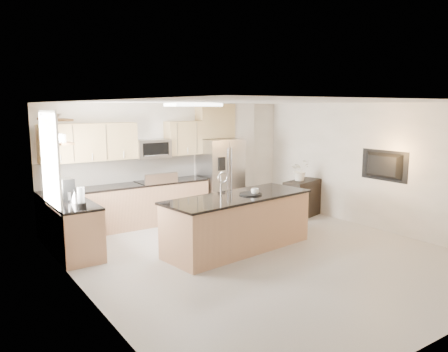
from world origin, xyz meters
TOP-DOWN VIEW (x-y plane):
  - floor at (0.00, 0.00)m, footprint 6.50×6.50m
  - ceiling at (0.00, 0.00)m, footprint 6.00×6.50m
  - wall_back at (0.00, 3.25)m, footprint 6.00×0.02m
  - wall_left at (-3.00, 0.00)m, footprint 0.02×6.50m
  - wall_right at (3.00, 0.00)m, footprint 0.02×6.50m
  - back_counter at (-1.23, 2.93)m, footprint 3.55×0.66m
  - left_counter at (-2.67, 1.85)m, footprint 0.66×1.50m
  - range at (-0.60, 2.92)m, footprint 0.76×0.64m
  - upper_cabinets at (-1.30, 3.09)m, footprint 3.50×0.33m
  - microwave at (-0.60, 3.04)m, footprint 0.76×0.40m
  - refrigerator at (1.06, 2.87)m, footprint 0.92×0.78m
  - partition_column at (1.82, 3.10)m, footprint 0.60×0.30m
  - window at (-2.98, 1.85)m, footprint 0.04×1.15m
  - shelf_lower at (-2.85, 1.95)m, footprint 0.30×1.20m
  - shelf_upper at (-2.85, 1.95)m, footprint 0.30×1.20m
  - ceiling_fixture at (-0.40, 1.60)m, footprint 1.00×0.50m
  - island at (-0.15, 0.50)m, footprint 2.92×1.34m
  - credenza at (2.47, 1.56)m, footprint 1.14×0.72m
  - cup at (0.15, 0.41)m, footprint 0.15×0.15m
  - platter at (0.08, 0.45)m, footprint 0.51×0.51m
  - blender at (-2.67, 1.26)m, footprint 0.15×0.15m
  - kettle at (-2.62, 1.80)m, footprint 0.18×0.18m
  - coffee_maker at (-2.69, 2.00)m, footprint 0.22×0.26m
  - bowl at (-2.85, 2.16)m, footprint 0.52×0.52m
  - flower_vase at (2.40, 1.59)m, footprint 0.69×0.60m
  - television at (2.91, -0.20)m, footprint 0.14×1.08m

SIDE VIEW (x-z plane):
  - floor at x=0.00m, z-range 0.00..0.00m
  - credenza at x=2.47m, z-range 0.00..0.85m
  - left_counter at x=-2.67m, z-range 0.00..0.92m
  - back_counter at x=-1.23m, z-range -0.25..1.19m
  - range at x=-0.60m, z-range -0.10..1.04m
  - island at x=-0.15m, z-range -0.21..1.19m
  - refrigerator at x=1.06m, z-range 0.00..1.78m
  - platter at x=0.08m, z-range 0.97..0.99m
  - kettle at x=-2.62m, z-range 0.91..1.13m
  - cup at x=0.15m, z-range 0.97..1.08m
  - blender at x=-2.67m, z-range 0.90..1.25m
  - coffee_maker at x=-2.69m, z-range 0.91..1.30m
  - flower_vase at x=2.40m, z-range 0.85..1.57m
  - wall_back at x=0.00m, z-range 0.00..2.60m
  - wall_left at x=-3.00m, z-range 0.00..2.60m
  - wall_right at x=3.00m, z-range 0.00..2.60m
  - partition_column at x=1.82m, z-range 0.00..2.60m
  - television at x=2.91m, z-range 1.04..1.66m
  - microwave at x=-0.60m, z-range 1.43..1.83m
  - window at x=-2.98m, z-range 0.83..2.47m
  - upper_cabinets at x=-1.30m, z-range 1.45..2.20m
  - shelf_lower at x=-2.85m, z-range 1.93..1.97m
  - shelf_upper at x=-2.85m, z-range 2.30..2.34m
  - bowl at x=-2.85m, z-range 2.34..2.43m
  - ceiling_fixture at x=-0.40m, z-range 2.53..2.59m
  - ceiling at x=0.00m, z-range 2.59..2.61m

